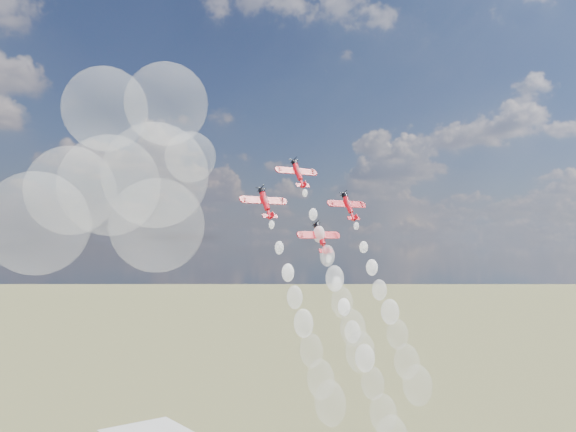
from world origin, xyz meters
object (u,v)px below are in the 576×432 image
(plane_lead, at_px, (298,173))
(plane_slot, at_px, (321,237))
(plane_left, at_px, (265,202))
(plane_right, at_px, (349,206))

(plane_lead, bearing_deg, plane_slot, -90.00)
(plane_lead, height_order, plane_left, plane_lead)
(plane_slot, bearing_deg, plane_right, 18.41)
(plane_lead, xyz_separation_m, plane_left, (-12.26, -4.08, -7.55))
(plane_lead, relative_size, plane_slot, 1.00)
(plane_left, xyz_separation_m, plane_right, (24.52, 0.00, 0.00))
(plane_lead, xyz_separation_m, plane_right, (12.26, -4.08, -7.55))
(plane_left, height_order, plane_right, same)
(plane_lead, distance_m, plane_right, 14.96)
(plane_lead, relative_size, plane_right, 1.00)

